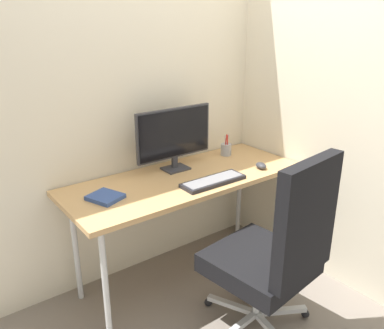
{
  "coord_description": "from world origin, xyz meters",
  "views": [
    {
      "loc": [
        -1.4,
        -1.94,
        1.72
      ],
      "look_at": [
        0.01,
        -0.06,
        0.85
      ],
      "focal_mm": 37.41,
      "sensor_mm": 36.0,
      "label": 1
    }
  ],
  "objects_px": {
    "office_chair": "(275,251)",
    "keyboard": "(213,181)",
    "pen_holder": "(226,149)",
    "notebook": "(105,197)",
    "monitor": "(174,135)",
    "mouse": "(261,166)"
  },
  "relations": [
    {
      "from": "office_chair",
      "to": "notebook",
      "type": "height_order",
      "value": "office_chair"
    },
    {
      "from": "office_chair",
      "to": "pen_holder",
      "type": "height_order",
      "value": "office_chair"
    },
    {
      "from": "office_chair",
      "to": "notebook",
      "type": "distance_m",
      "value": 0.99
    },
    {
      "from": "monitor",
      "to": "mouse",
      "type": "relative_size",
      "value": 6.23
    },
    {
      "from": "pen_holder",
      "to": "notebook",
      "type": "height_order",
      "value": "pen_holder"
    },
    {
      "from": "monitor",
      "to": "notebook",
      "type": "bearing_deg",
      "value": -165.39
    },
    {
      "from": "monitor",
      "to": "notebook",
      "type": "xyz_separation_m",
      "value": [
        -0.59,
        -0.15,
        -0.23
      ]
    },
    {
      "from": "office_chair",
      "to": "pen_holder",
      "type": "xyz_separation_m",
      "value": [
        0.43,
        0.9,
        0.26
      ]
    },
    {
      "from": "monitor",
      "to": "mouse",
      "type": "height_order",
      "value": "monitor"
    },
    {
      "from": "mouse",
      "to": "notebook",
      "type": "height_order",
      "value": "mouse"
    },
    {
      "from": "office_chair",
      "to": "notebook",
      "type": "xyz_separation_m",
      "value": [
        -0.63,
        0.73,
        0.22
      ]
    },
    {
      "from": "monitor",
      "to": "pen_holder",
      "type": "distance_m",
      "value": 0.51
    },
    {
      "from": "monitor",
      "to": "pen_holder",
      "type": "bearing_deg",
      "value": 1.19
    },
    {
      "from": "office_chair",
      "to": "mouse",
      "type": "distance_m",
      "value": 0.73
    },
    {
      "from": "keyboard",
      "to": "pen_holder",
      "type": "xyz_separation_m",
      "value": [
        0.42,
        0.35,
        0.03
      ]
    },
    {
      "from": "notebook",
      "to": "mouse",
      "type": "bearing_deg",
      "value": -31.49
    },
    {
      "from": "mouse",
      "to": "monitor",
      "type": "bearing_deg",
      "value": 156.11
    },
    {
      "from": "pen_holder",
      "to": "notebook",
      "type": "relative_size",
      "value": 0.93
    },
    {
      "from": "office_chair",
      "to": "notebook",
      "type": "bearing_deg",
      "value": 130.38
    },
    {
      "from": "notebook",
      "to": "pen_holder",
      "type": "bearing_deg",
      "value": -12.33
    },
    {
      "from": "office_chair",
      "to": "keyboard",
      "type": "bearing_deg",
      "value": 88.65
    },
    {
      "from": "monitor",
      "to": "notebook",
      "type": "height_order",
      "value": "monitor"
    }
  ]
}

